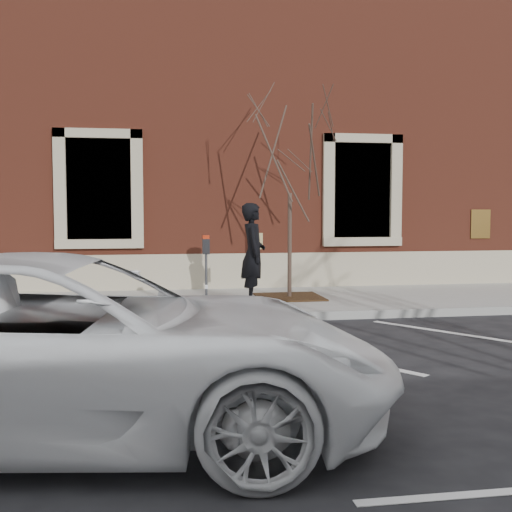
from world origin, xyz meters
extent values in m
plane|color=#28282B|center=(0.00, 0.00, 0.00)|extent=(120.00, 120.00, 0.00)
cube|color=#B0ADA5|center=(0.00, 1.75, 0.07)|extent=(40.00, 3.50, 0.15)
cube|color=#9E9E99|center=(0.00, -0.05, 0.07)|extent=(40.00, 0.12, 0.15)
cube|color=brown|center=(0.00, 7.75, 4.00)|extent=(40.00, 8.50, 8.00)
cube|color=tan|center=(0.00, 3.53, 0.55)|extent=(40.00, 0.06, 0.80)
cube|color=black|center=(-3.00, 3.65, 2.40)|extent=(1.40, 0.30, 2.20)
cube|color=tan|center=(-3.00, 3.48, 1.20)|extent=(1.90, 0.20, 0.20)
cube|color=black|center=(3.00, 3.65, 2.40)|extent=(1.40, 0.30, 2.20)
cube|color=tan|center=(3.00, 3.48, 1.20)|extent=(1.90, 0.20, 0.20)
imported|color=black|center=(0.01, 1.00, 1.11)|extent=(0.53, 0.74, 1.92)
cylinder|color=#595B60|center=(-0.96, 0.12, 0.66)|extent=(0.05, 0.05, 1.03)
cube|color=black|center=(-0.96, 0.12, 1.31)|extent=(0.12, 0.09, 0.27)
cube|color=red|center=(-0.96, 0.12, 1.47)|extent=(0.11, 0.09, 0.06)
cube|color=white|center=(-0.96, 0.07, 0.61)|extent=(0.05, 0.00, 0.07)
cube|color=#3B2813|center=(0.89, 1.76, 0.17)|extent=(1.30, 1.30, 0.03)
cylinder|color=#4D372F|center=(0.89, 1.76, 1.22)|extent=(0.08, 0.08, 2.14)
imported|color=white|center=(-2.64, -5.34, 0.79)|extent=(5.99, 3.39, 1.58)
camera|label=1|loc=(-1.92, -10.95, 1.95)|focal=45.00mm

